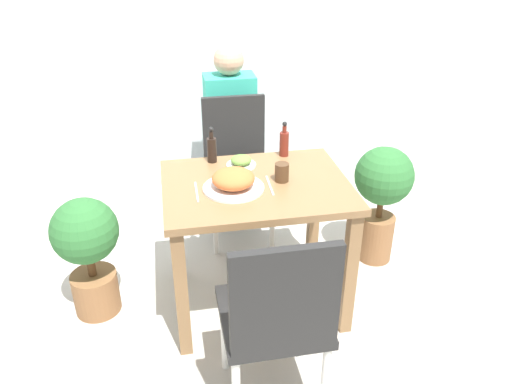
# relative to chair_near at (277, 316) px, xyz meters

# --- Properties ---
(ground_plane) EXTENTS (16.00, 16.00, 0.00)m
(ground_plane) POSITION_rel_chair_near_xyz_m (0.05, 0.70, -0.51)
(ground_plane) COLOR #B7B2A8
(wall_back) EXTENTS (8.00, 0.05, 2.60)m
(wall_back) POSITION_rel_chair_near_xyz_m (0.05, 2.24, 0.79)
(wall_back) COLOR silver
(wall_back) RESTS_ON ground_plane
(dining_table) EXTENTS (0.91, 0.70, 0.73)m
(dining_table) POSITION_rel_chair_near_xyz_m (0.05, 0.70, 0.09)
(dining_table) COLOR olive
(dining_table) RESTS_ON ground_plane
(chair_near) EXTENTS (0.42, 0.42, 0.91)m
(chair_near) POSITION_rel_chair_near_xyz_m (0.00, 0.00, 0.00)
(chair_near) COLOR black
(chair_near) RESTS_ON ground_plane
(chair_far) EXTENTS (0.42, 0.42, 0.91)m
(chair_far) POSITION_rel_chair_near_xyz_m (0.07, 1.45, 0.00)
(chair_far) COLOR black
(chair_far) RESTS_ON ground_plane
(food_plate) EXTENTS (0.29, 0.29, 0.10)m
(food_plate) POSITION_rel_chair_near_xyz_m (-0.07, 0.66, 0.26)
(food_plate) COLOR white
(food_plate) RESTS_ON dining_table
(side_plate) EXTENTS (0.15, 0.15, 0.06)m
(side_plate) POSITION_rel_chair_near_xyz_m (0.01, 0.91, 0.24)
(side_plate) COLOR white
(side_plate) RESTS_ON dining_table
(drink_cup) EXTENTS (0.07, 0.07, 0.09)m
(drink_cup) POSITION_rel_chair_near_xyz_m (0.18, 0.70, 0.26)
(drink_cup) COLOR #4C331E
(drink_cup) RESTS_ON dining_table
(sauce_bottle) EXTENTS (0.05, 0.05, 0.20)m
(sauce_bottle) POSITION_rel_chair_near_xyz_m (0.26, 1.00, 0.29)
(sauce_bottle) COLOR maroon
(sauce_bottle) RESTS_ON dining_table
(condiment_bottle) EXTENTS (0.05, 0.05, 0.20)m
(condiment_bottle) POSITION_rel_chair_near_xyz_m (-0.13, 0.99, 0.29)
(condiment_bottle) COLOR black
(condiment_bottle) RESTS_ON dining_table
(fork_utensil) EXTENTS (0.01, 0.20, 0.00)m
(fork_utensil) POSITION_rel_chair_near_xyz_m (-0.24, 0.66, 0.22)
(fork_utensil) COLOR silver
(fork_utensil) RESTS_ON dining_table
(spoon_utensil) EXTENTS (0.02, 0.20, 0.00)m
(spoon_utensil) POSITION_rel_chair_near_xyz_m (0.11, 0.66, 0.22)
(spoon_utensil) COLOR silver
(spoon_utensil) RESTS_ON dining_table
(potted_plant_left) EXTENTS (0.34, 0.34, 0.67)m
(potted_plant_left) POSITION_rel_chair_near_xyz_m (-0.80, 0.79, -0.11)
(potted_plant_left) COLOR brown
(potted_plant_left) RESTS_ON ground_plane
(potted_plant_right) EXTENTS (0.34, 0.34, 0.74)m
(potted_plant_right) POSITION_rel_chair_near_xyz_m (0.85, 0.96, -0.05)
(potted_plant_right) COLOR brown
(potted_plant_right) RESTS_ON ground_plane
(person_figure) EXTENTS (0.34, 0.22, 1.17)m
(person_figure) POSITION_rel_chair_near_xyz_m (0.08, 1.82, 0.07)
(person_figure) COLOR #2D3347
(person_figure) RESTS_ON ground_plane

